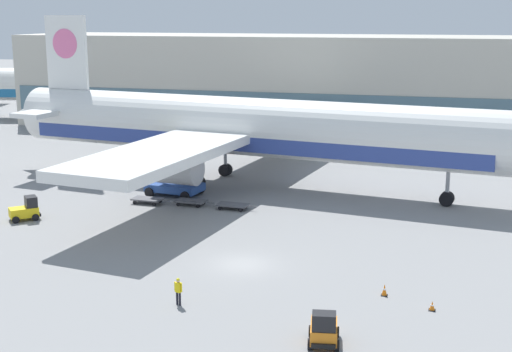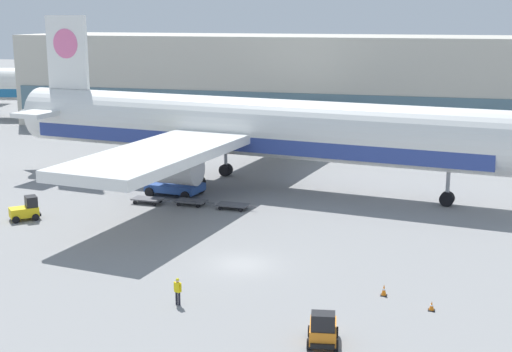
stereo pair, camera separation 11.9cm
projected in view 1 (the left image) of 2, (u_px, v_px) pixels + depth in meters
The scene contains 12 objects.
ground_plane at pixel (242, 264), 49.80m from camera, with size 400.00×400.00×0.00m, color gray.
terminal_building at pixel (310, 82), 108.03m from camera, with size 90.00×18.20×14.00m.
airplane_main at pixel (241, 129), 71.71m from camera, with size 57.87×48.65×17.00m.
scissor_lift_loader at pixel (175, 174), 68.48m from camera, with size 5.57×4.00×5.37m.
baggage_tug_foreground at pixel (324, 329), 37.49m from camera, with size 1.96×2.64×2.00m.
baggage_tug_mid at pixel (26, 210), 60.45m from camera, with size 2.76×2.71×2.00m.
baggage_dolly_lead at pixel (148, 199), 65.79m from camera, with size 3.74×1.66×0.48m.
baggage_dolly_second at pixel (191, 201), 65.12m from camera, with size 3.74×1.66×0.48m.
baggage_dolly_third at pixel (233, 205), 63.81m from camera, with size 3.74×1.66×0.48m.
ground_crew_near at pixel (178, 289), 42.65m from camera, with size 0.55×0.31×1.71m.
traffic_cone_near at pixel (384, 290), 44.22m from camera, with size 0.40×0.40×0.74m.
traffic_cone_far at pixel (432, 306), 42.01m from camera, with size 0.40×0.40×0.57m.
Camera 1 is at (13.20, -45.32, 17.07)m, focal length 50.00 mm.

